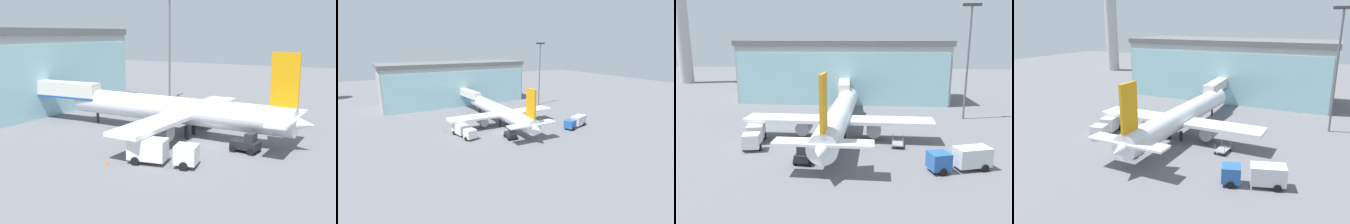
% 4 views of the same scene
% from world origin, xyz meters
% --- Properties ---
extents(ground, '(240.00, 240.00, 0.00)m').
position_xyz_m(ground, '(0.00, 0.00, 0.00)').
color(ground, slate).
extents(terminal_building, '(48.92, 16.43, 14.22)m').
position_xyz_m(terminal_building, '(0.00, 37.33, 7.11)').
color(terminal_building, '#9E9E9E').
rests_on(terminal_building, ground).
extents(jet_bridge, '(3.36, 14.70, 6.08)m').
position_xyz_m(jet_bridge, '(1.16, 26.67, 4.70)').
color(jet_bridge, beige).
rests_on(jet_bridge, ground).
extents(apron_light_mast, '(3.20, 0.40, 20.73)m').
position_xyz_m(apron_light_mast, '(24.19, 19.74, 12.15)').
color(apron_light_mast, '#59595E').
rests_on(apron_light_mast, ground).
extents(airplane, '(27.86, 35.77, 11.32)m').
position_xyz_m(airplane, '(2.34, 5.98, 3.30)').
color(airplane, silver).
rests_on(airplane, ground).
extents(catering_truck, '(3.68, 7.59, 2.65)m').
position_xyz_m(catering_truck, '(-9.30, 1.64, 1.47)').
color(catering_truck, silver).
rests_on(catering_truck, ground).
extents(fuel_truck, '(7.62, 4.35, 2.65)m').
position_xyz_m(fuel_truck, '(17.75, -5.22, 1.47)').
color(fuel_truck, '#2659A5').
rests_on(fuel_truck, ground).
extents(baggage_cart, '(1.81, 2.91, 1.50)m').
position_xyz_m(baggage_cart, '(11.00, 2.48, 0.50)').
color(baggage_cart, gray).
rests_on(baggage_cart, ground).
extents(pushback_tug, '(2.47, 3.38, 2.30)m').
position_xyz_m(pushback_tug, '(-0.66, -4.68, 0.97)').
color(pushback_tug, black).
rests_on(pushback_tug, ground).
extents(safety_cone_nose, '(0.36, 0.36, 0.55)m').
position_xyz_m(safety_cone_nose, '(2.75, -2.35, 0.28)').
color(safety_cone_nose, orange).
rests_on(safety_cone_nose, ground).
extents(safety_cone_wingtip, '(0.36, 0.36, 0.55)m').
position_xyz_m(safety_cone_wingtip, '(-12.38, 6.25, 0.28)').
color(safety_cone_wingtip, orange).
rests_on(safety_cone_wingtip, ground).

